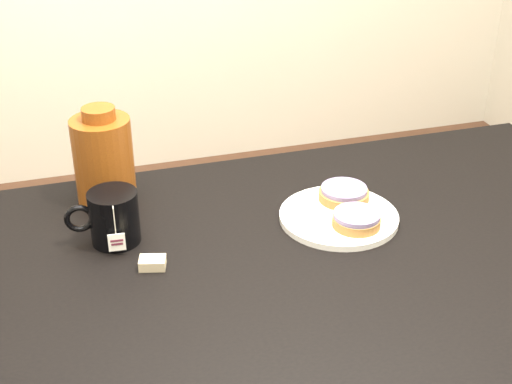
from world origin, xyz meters
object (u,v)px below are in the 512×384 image
(bagel_back, at_px, (344,194))
(teabag_pouch, at_px, (152,263))
(plate, at_px, (339,216))
(bagel_package, at_px, (104,159))
(mug, at_px, (113,217))
(bagel_front, at_px, (356,219))
(table, at_px, (309,308))

(bagel_back, xyz_separation_m, teabag_pouch, (-0.40, -0.11, -0.02))
(plate, relative_size, bagel_package, 1.14)
(bagel_back, xyz_separation_m, mug, (-0.45, -0.00, 0.02))
(bagel_back, bearing_deg, bagel_front, -99.86)
(table, height_order, bagel_back, bagel_back)
(plate, height_order, mug, mug)
(bagel_back, xyz_separation_m, bagel_front, (-0.02, -0.10, 0.00))
(bagel_back, distance_m, mug, 0.45)
(bagel_back, height_order, bagel_package, bagel_package)
(table, xyz_separation_m, mug, (-0.31, 0.19, 0.13))
(mug, bearing_deg, bagel_back, 4.68)
(mug, distance_m, bagel_package, 0.16)
(teabag_pouch, bearing_deg, bagel_package, 99.89)
(bagel_front, bearing_deg, bagel_package, 149.13)
(bagel_package, bearing_deg, plate, -26.58)
(bagel_front, bearing_deg, table, -143.78)
(bagel_front, distance_m, mug, 0.44)
(table, bearing_deg, bagel_front, 36.22)
(mug, relative_size, bagel_package, 0.68)
(bagel_back, bearing_deg, mug, -179.85)
(bagel_front, xyz_separation_m, mug, (-0.43, 0.10, 0.02))
(mug, height_order, bagel_package, bagel_package)
(table, distance_m, bagel_back, 0.26)
(plate, relative_size, mug, 1.67)
(bagel_back, bearing_deg, teabag_pouch, -165.19)
(table, xyz_separation_m, plate, (0.11, 0.14, 0.09))
(plate, bearing_deg, teabag_pouch, -171.52)
(bagel_front, height_order, bagel_package, bagel_package)
(table, height_order, bagel_package, bagel_package)
(plate, xyz_separation_m, bagel_front, (0.01, -0.05, 0.02))
(plate, relative_size, bagel_front, 1.84)
(bagel_front, relative_size, bagel_package, 0.62)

